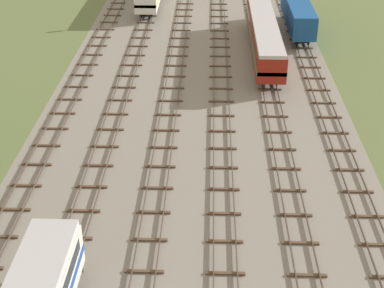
% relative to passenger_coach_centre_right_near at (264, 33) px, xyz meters
% --- Properties ---
extents(ground_plane, '(480.00, 480.00, 0.00)m').
position_rel_passenger_coach_centre_right_near_xyz_m(ground_plane, '(-7.34, -6.28, -2.61)').
color(ground_plane, '#5B6B3D').
extents(ballast_bed, '(28.46, 176.00, 0.01)m').
position_rel_passenger_coach_centre_right_near_xyz_m(ballast_bed, '(-7.34, -6.28, -2.61)').
color(ballast_bed, gray).
rests_on(ballast_bed, ground).
extents(track_far_left, '(2.40, 126.00, 0.29)m').
position_rel_passenger_coach_centre_right_near_xyz_m(track_far_left, '(-19.57, -5.28, -2.48)').
color(track_far_left, '#47382D').
rests_on(track_far_left, ground).
extents(track_left, '(2.40, 126.00, 0.29)m').
position_rel_passenger_coach_centre_right_near_xyz_m(track_left, '(-14.68, -5.28, -2.48)').
color(track_left, '#47382D').
rests_on(track_left, ground).
extents(track_centre_left, '(2.40, 126.00, 0.29)m').
position_rel_passenger_coach_centre_right_near_xyz_m(track_centre_left, '(-9.79, -5.28, -2.48)').
color(track_centre_left, '#47382D').
rests_on(track_centre_left, ground).
extents(track_centre, '(2.40, 126.00, 0.29)m').
position_rel_passenger_coach_centre_right_near_xyz_m(track_centre, '(-4.89, -5.28, -2.48)').
color(track_centre, '#47382D').
rests_on(track_centre, ground).
extents(track_centre_right, '(2.40, 126.00, 0.29)m').
position_rel_passenger_coach_centre_right_near_xyz_m(track_centre_right, '(-0.00, -5.28, -2.48)').
color(track_centre_right, '#47382D').
rests_on(track_centre_right, ground).
extents(track_right, '(2.40, 126.00, 0.29)m').
position_rel_passenger_coach_centre_right_near_xyz_m(track_right, '(4.89, -5.28, -2.48)').
color(track_right, '#47382D').
rests_on(track_right, ground).
extents(passenger_coach_centre_right_near, '(2.96, 22.00, 3.80)m').
position_rel_passenger_coach_centre_right_near_xyz_m(passenger_coach_centre_right_near, '(0.00, 0.00, 0.00)').
color(passenger_coach_centre_right_near, maroon).
rests_on(passenger_coach_centre_right_near, ground).
extents(freight_boxcar_right_mid, '(2.87, 14.00, 3.60)m').
position_rel_passenger_coach_centre_right_near_xyz_m(freight_boxcar_right_mid, '(4.90, 8.43, -0.16)').
color(freight_boxcar_right_mid, '#194C8C').
rests_on(freight_boxcar_right_mid, ground).
extents(signal_post_near, '(0.28, 0.47, 4.73)m').
position_rel_passenger_coach_centre_right_near_xyz_m(signal_post_near, '(-17.12, 11.08, 0.43)').
color(signal_post_near, gray).
rests_on(signal_post_near, ground).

